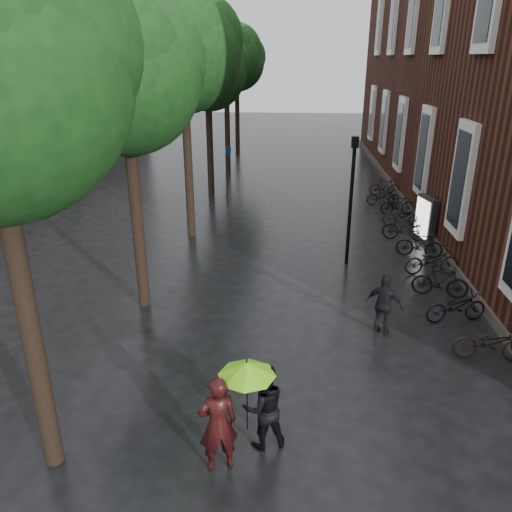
# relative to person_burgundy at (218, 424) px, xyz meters

# --- Properties ---
(street_trees) EXTENTS (4.33, 34.03, 8.91)m
(street_trees) POSITION_rel_person_burgundy_xyz_m (-2.91, 14.84, 5.42)
(street_trees) COLOR black
(street_trees) RESTS_ON ground
(person_burgundy) EXTENTS (0.78, 0.65, 1.84)m
(person_burgundy) POSITION_rel_person_burgundy_xyz_m (0.00, 0.00, 0.00)
(person_burgundy) COLOR black
(person_burgundy) RESTS_ON ground
(person_black) EXTENTS (0.97, 0.86, 1.66)m
(person_black) POSITION_rel_person_burgundy_xyz_m (0.74, 0.61, -0.09)
(person_black) COLOR black
(person_black) RESTS_ON ground
(lime_umbrella) EXTENTS (1.00, 1.00, 1.48)m
(lime_umbrella) POSITION_rel_person_burgundy_xyz_m (0.46, 0.39, 0.85)
(lime_umbrella) COLOR black
(lime_umbrella) RESTS_ON ground
(pedestrian_walking) EXTENTS (1.03, 0.78, 1.63)m
(pedestrian_walking) POSITION_rel_person_burgundy_xyz_m (3.53, 4.80, -0.11)
(pedestrian_walking) COLOR black
(pedestrian_walking) RESTS_ON ground
(parked_bicycles) EXTENTS (2.07, 15.48, 1.02)m
(parked_bicycles) POSITION_rel_person_burgundy_xyz_m (5.68, 10.73, -0.46)
(parked_bicycles) COLOR black
(parked_bicycles) RESTS_ON ground
(ad_lightbox) EXTENTS (0.27, 1.17, 1.76)m
(ad_lightbox) POSITION_rel_person_burgundy_xyz_m (6.21, 11.86, -0.03)
(ad_lightbox) COLOR black
(ad_lightbox) RESTS_ON ground
(lamp_post) EXTENTS (0.22, 0.22, 4.31)m
(lamp_post) POSITION_rel_person_burgundy_xyz_m (3.07, 9.42, 1.70)
(lamp_post) COLOR black
(lamp_post) RESTS_ON ground
(cycle_sign) EXTENTS (0.14, 0.49, 2.72)m
(cycle_sign) POSITION_rel_person_burgundy_xyz_m (-1.98, 16.99, 0.87)
(cycle_sign) COLOR #262628
(cycle_sign) RESTS_ON ground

